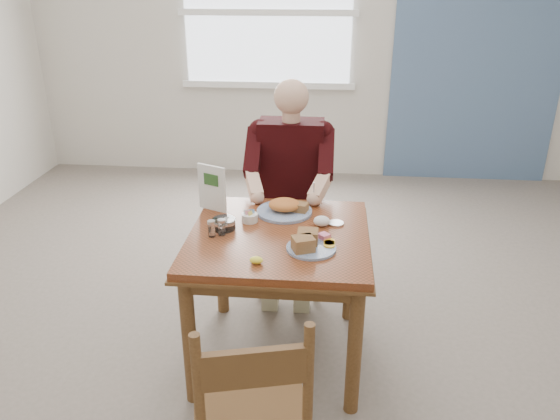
# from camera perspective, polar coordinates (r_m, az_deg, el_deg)

# --- Properties ---
(floor) EXTENTS (6.00, 6.00, 0.00)m
(floor) POSITION_cam_1_polar(r_m,az_deg,el_deg) (3.16, -0.11, -14.73)
(floor) COLOR #665D52
(floor) RESTS_ON ground
(wall_back) EXTENTS (5.50, 0.00, 5.50)m
(wall_back) POSITION_cam_1_polar(r_m,az_deg,el_deg) (5.49, 3.10, 17.84)
(wall_back) COLOR beige
(wall_back) RESTS_ON ground
(accent_panel) EXTENTS (1.60, 0.02, 2.80)m
(accent_panel) POSITION_cam_1_polar(r_m,az_deg,el_deg) (5.64, 20.30, 16.63)
(accent_panel) COLOR slate
(accent_panel) RESTS_ON ground
(lemon_wedge) EXTENTS (0.07, 0.06, 0.03)m
(lemon_wedge) POSITION_cam_1_polar(r_m,az_deg,el_deg) (2.48, -2.50, -5.26)
(lemon_wedge) COLOR #FEF235
(lemon_wedge) RESTS_ON table
(napkin) EXTENTS (0.10, 0.09, 0.05)m
(napkin) POSITION_cam_1_polar(r_m,az_deg,el_deg) (2.83, 4.38, -1.16)
(napkin) COLOR white
(napkin) RESTS_ON table
(metal_dish) EXTENTS (0.10, 0.10, 0.01)m
(metal_dish) POSITION_cam_1_polar(r_m,az_deg,el_deg) (2.86, 5.86, -1.40)
(metal_dish) COLOR silver
(metal_dish) RESTS_ON table
(window) EXTENTS (1.72, 0.04, 1.42)m
(window) POSITION_cam_1_polar(r_m,az_deg,el_deg) (5.48, -1.32, 19.95)
(window) COLOR white
(window) RESTS_ON wall_back
(table) EXTENTS (0.92, 0.92, 0.75)m
(table) POSITION_cam_1_polar(r_m,az_deg,el_deg) (2.81, -0.12, -4.48)
(table) COLOR brown
(table) RESTS_ON ground
(chair_far) EXTENTS (0.42, 0.42, 0.95)m
(chair_far) POSITION_cam_1_polar(r_m,az_deg,el_deg) (3.59, 1.13, -0.73)
(chair_far) COLOR brown
(chair_far) RESTS_ON ground
(chair_near) EXTENTS (0.51, 0.51, 0.95)m
(chair_near) POSITION_cam_1_polar(r_m,az_deg,el_deg) (2.14, -2.98, -20.50)
(chair_near) COLOR brown
(chair_near) RESTS_ON ground
(diner) EXTENTS (0.53, 0.56, 1.39)m
(diner) POSITION_cam_1_polar(r_m,az_deg,el_deg) (3.38, 1.06, 3.77)
(diner) COLOR tan
(diner) RESTS_ON chair_far
(near_plate) EXTENTS (0.29, 0.29, 0.08)m
(near_plate) POSITION_cam_1_polar(r_m,az_deg,el_deg) (2.60, 3.05, -3.49)
(near_plate) COLOR white
(near_plate) RESTS_ON table
(far_plate) EXTENTS (0.37, 0.37, 0.08)m
(far_plate) POSITION_cam_1_polar(r_m,az_deg,el_deg) (2.97, 0.60, 0.23)
(far_plate) COLOR white
(far_plate) RESTS_ON table
(caddy) EXTENTS (0.11, 0.11, 0.06)m
(caddy) POSITION_cam_1_polar(r_m,az_deg,el_deg) (2.88, -3.18, -0.79)
(caddy) COLOR white
(caddy) RESTS_ON table
(shakers) EXTENTS (0.10, 0.07, 0.09)m
(shakers) POSITION_cam_1_polar(r_m,az_deg,el_deg) (2.73, -6.64, -1.86)
(shakers) COLOR white
(shakers) RESTS_ON table
(creamer) EXTENTS (0.14, 0.14, 0.05)m
(creamer) POSITION_cam_1_polar(r_m,az_deg,el_deg) (2.81, -5.88, -1.43)
(creamer) COLOR white
(creamer) RESTS_ON table
(menu) EXTENTS (0.17, 0.08, 0.26)m
(menu) POSITION_cam_1_polar(r_m,az_deg,el_deg) (3.00, -7.12, 2.33)
(menu) COLOR white
(menu) RESTS_ON table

